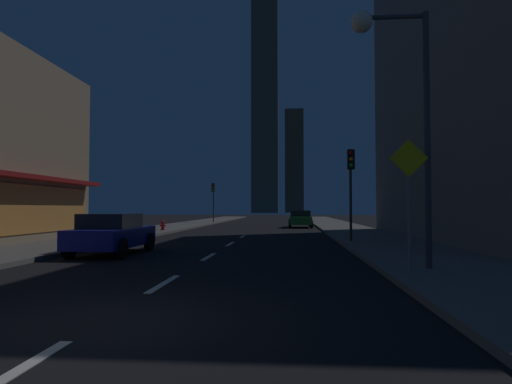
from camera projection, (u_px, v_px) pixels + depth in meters
name	position (u px, v px, depth m)	size (l,w,h in m)	color
ground_plane	(259.00, 227.00, 38.08)	(78.00, 136.00, 0.10)	black
sidewalk_right	(339.00, 226.00, 37.53)	(4.00, 76.00, 0.15)	#605E59
sidewalk_left	(181.00, 226.00, 38.63)	(4.00, 76.00, 0.15)	#605E59
lane_marking_center	(209.00, 257.00, 14.57)	(0.16, 23.00, 0.01)	silver
skyscraper_distant_tall	(265.00, 102.00, 146.56)	(8.98, 5.36, 75.37)	#514D3D
skyscraper_distant_mid	(294.00, 161.00, 157.13)	(6.71, 5.38, 37.50)	#433F32
car_parked_near	(112.00, 233.00, 15.41)	(1.98, 4.24, 1.45)	navy
car_parked_far	(300.00, 219.00, 36.52)	(1.98, 4.24, 1.45)	#1E722D
fire_hydrant_far_left	(163.00, 226.00, 29.32)	(0.42, 0.30, 0.65)	red
traffic_light_near_right	(351.00, 174.00, 19.57)	(0.32, 0.48, 4.20)	#2D2D2D
traffic_light_far_left	(213.00, 194.00, 46.35)	(0.32, 0.48, 4.20)	#2D2D2D
street_lamp_right	(393.00, 74.00, 11.00)	(1.96, 0.56, 6.58)	#38383D
pedestrian_crossing_sign	(409.00, 193.00, 10.37)	(0.91, 0.08, 3.15)	slate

